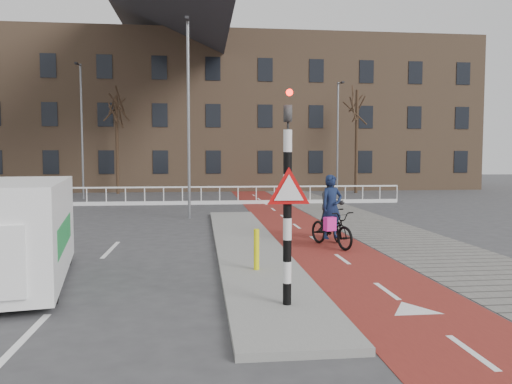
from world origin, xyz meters
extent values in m
plane|color=#38383A|center=(0.00, 0.00, 0.00)|extent=(120.00, 120.00, 0.00)
cube|color=maroon|center=(1.50, 10.00, 0.01)|extent=(2.50, 60.00, 0.01)
cube|color=slate|center=(4.30, 10.00, 0.01)|extent=(3.00, 60.00, 0.01)
cube|color=gray|center=(-0.70, 4.00, 0.06)|extent=(1.80, 16.00, 0.12)
cylinder|color=black|center=(-0.60, -2.00, 1.56)|extent=(0.14, 0.14, 2.88)
imported|color=black|center=(-0.60, -2.00, 3.40)|extent=(0.13, 0.16, 0.80)
cylinder|color=#FF0C05|center=(-0.60, -2.14, 3.58)|extent=(0.11, 0.02, 0.11)
cylinder|color=#EDEB0D|center=(-0.82, 0.61, 0.56)|extent=(0.12, 0.12, 0.88)
imported|color=black|center=(1.68, 3.73, 0.53)|extent=(1.32, 2.10, 1.04)
imported|color=#121D3E|center=(1.68, 3.73, 1.15)|extent=(0.77, 0.63, 1.81)
cube|color=#E8209A|center=(1.49, 3.21, 0.73)|extent=(0.36, 0.29, 0.37)
imported|color=black|center=(1.98, 4.89, 0.54)|extent=(0.60, 1.80, 1.07)
imported|color=black|center=(1.98, 4.89, 1.09)|extent=(0.85, 0.68, 1.67)
cube|color=white|center=(-5.74, 0.34, 1.11)|extent=(2.77, 5.11, 1.94)
cube|color=green|center=(-4.76, 0.34, 1.01)|extent=(0.57, 3.06, 0.55)
cylinder|color=black|center=(-4.63, -1.14, 0.34)|extent=(0.36, 0.71, 0.68)
cylinder|color=black|center=(-5.22, 2.10, 0.34)|extent=(0.36, 0.71, 0.68)
cube|color=silver|center=(-5.00, 17.00, 0.95)|extent=(28.00, 0.08, 0.08)
cube|color=silver|center=(-5.00, 17.00, 0.10)|extent=(28.00, 0.10, 0.20)
cube|color=#7F6047|center=(-3.00, 32.00, 6.00)|extent=(46.00, 10.00, 12.00)
cylinder|color=black|center=(-7.79, 25.70, 3.41)|extent=(0.22, 0.22, 6.81)
cylinder|color=black|center=(9.05, 24.65, 3.66)|extent=(0.23, 0.23, 7.31)
cylinder|color=slate|center=(-2.49, 10.87, 4.03)|extent=(0.12, 0.12, 8.07)
cylinder|color=slate|center=(-9.16, 21.39, 4.08)|extent=(0.12, 0.12, 8.15)
cylinder|color=slate|center=(6.88, 21.84, 3.70)|extent=(0.12, 0.12, 7.39)
camera|label=1|loc=(-2.01, -10.01, 2.56)|focal=35.00mm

